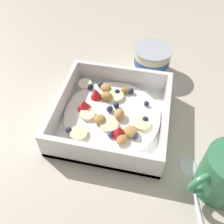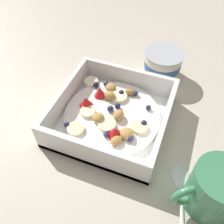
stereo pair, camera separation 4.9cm
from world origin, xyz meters
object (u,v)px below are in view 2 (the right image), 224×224
object	(u,v)px
fruit_bowl	(112,115)
spoon	(181,190)
yogurt_cup	(163,64)
coffee_mug	(213,190)

from	to	relation	value
fruit_bowl	spoon	xyz separation A→B (m)	(0.16, -0.10, -0.01)
fruit_bowl	spoon	bearing A→B (deg)	-31.17
yogurt_cup	coffee_mug	size ratio (longest dim) A/B	0.89
yogurt_cup	coffee_mug	bearing A→B (deg)	-63.06
fruit_bowl	coffee_mug	size ratio (longest dim) A/B	2.13
fruit_bowl	coffee_mug	bearing A→B (deg)	-26.56
fruit_bowl	coffee_mug	world-z (taller)	coffee_mug
spoon	coffee_mug	xyz separation A→B (m)	(0.04, -0.00, 0.04)
spoon	yogurt_cup	xyz separation A→B (m)	(-0.10, 0.28, 0.03)
spoon	coffee_mug	bearing A→B (deg)	-4.01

